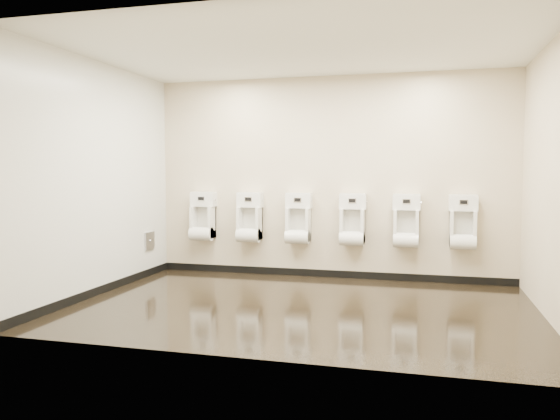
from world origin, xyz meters
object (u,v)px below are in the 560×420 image
at_px(urinal_0, 203,220).
at_px(urinal_1, 249,221).
at_px(urinal_2, 298,222).
at_px(urinal_3, 352,224).
at_px(urinal_4, 406,225).
at_px(urinal_5, 463,226).
at_px(access_panel, 150,241).

distance_m(urinal_0, urinal_1, 0.72).
distance_m(urinal_2, urinal_3, 0.76).
height_order(urinal_1, urinal_4, same).
relative_size(urinal_2, urinal_3, 1.00).
bearing_deg(urinal_5, urinal_2, 180.00).
xyz_separation_m(urinal_3, urinal_5, (1.43, 0.00, 0.00)).
height_order(urinal_0, urinal_2, same).
bearing_deg(urinal_2, access_panel, -168.37).
xyz_separation_m(urinal_4, urinal_5, (0.72, 0.00, 0.00)).
distance_m(urinal_2, urinal_4, 1.47).
relative_size(access_panel, urinal_5, 0.36).
xyz_separation_m(urinal_0, urinal_4, (2.91, 0.00, 0.00)).
xyz_separation_m(access_panel, urinal_5, (4.26, 0.43, 0.28)).
relative_size(access_panel, urinal_1, 0.36).
xyz_separation_m(urinal_2, urinal_4, (1.47, 0.00, 0.00)).
height_order(access_panel, urinal_1, urinal_1).
distance_m(urinal_2, urinal_5, 2.19).
height_order(urinal_1, urinal_2, same).
xyz_separation_m(urinal_1, urinal_2, (0.72, 0.00, 0.00)).
bearing_deg(access_panel, urinal_1, 17.47).
relative_size(access_panel, urinal_2, 0.36).
bearing_deg(urinal_0, urinal_3, 0.00).
relative_size(access_panel, urinal_4, 0.36).
height_order(urinal_4, urinal_5, same).
xyz_separation_m(urinal_2, urinal_5, (2.19, 0.00, 0.00)).
distance_m(access_panel, urinal_0, 0.81).
height_order(urinal_3, urinal_4, same).
height_order(urinal_3, urinal_5, same).
distance_m(access_panel, urinal_3, 2.88).
bearing_deg(urinal_5, urinal_1, 180.00).
xyz_separation_m(urinal_0, urinal_3, (2.20, 0.00, 0.00)).
bearing_deg(urinal_1, urinal_0, 180.00).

